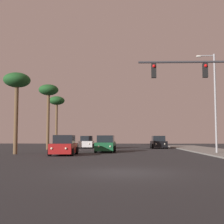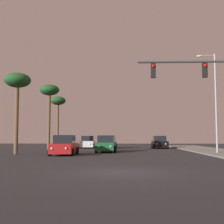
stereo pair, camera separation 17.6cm
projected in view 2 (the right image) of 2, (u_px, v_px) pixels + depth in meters
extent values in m
plane|color=#28282B|center=(122.00, 172.00, 13.32)|extent=(120.00, 120.00, 0.00)
cube|color=#195933|center=(106.00, 146.00, 31.53)|extent=(1.94, 4.26, 0.80)
cube|color=black|center=(106.00, 139.00, 31.74)|extent=(1.67, 2.05, 0.70)
cylinder|color=black|center=(96.00, 149.00, 30.25)|extent=(0.24, 0.64, 0.64)
cylinder|color=black|center=(115.00, 149.00, 30.17)|extent=(0.24, 0.64, 0.64)
cylinder|color=black|center=(98.00, 148.00, 32.84)|extent=(0.24, 0.64, 0.64)
cylinder|color=black|center=(115.00, 148.00, 32.77)|extent=(0.24, 0.64, 0.64)
sphere|color=#F2EACC|center=(99.00, 146.00, 29.44)|extent=(0.18, 0.18, 0.18)
sphere|color=#F2EACC|center=(111.00, 146.00, 29.40)|extent=(0.18, 0.18, 0.18)
cube|color=silver|center=(88.00, 144.00, 42.97)|extent=(1.94, 4.26, 0.80)
cube|color=black|center=(88.00, 138.00, 43.18)|extent=(1.67, 2.05, 0.70)
cylinder|color=black|center=(80.00, 146.00, 41.69)|extent=(0.24, 0.64, 0.64)
cylinder|color=black|center=(93.00, 146.00, 41.62)|extent=(0.24, 0.64, 0.64)
cylinder|color=black|center=(82.00, 145.00, 44.29)|extent=(0.24, 0.64, 0.64)
cylinder|color=black|center=(95.00, 146.00, 44.21)|extent=(0.24, 0.64, 0.64)
sphere|color=#F2EACC|center=(81.00, 144.00, 40.89)|extent=(0.18, 0.18, 0.18)
sphere|color=#F2EACC|center=(90.00, 144.00, 40.84)|extent=(0.18, 0.18, 0.18)
cube|color=tan|center=(109.00, 144.00, 42.69)|extent=(1.86, 4.23, 0.80)
cube|color=black|center=(109.00, 138.00, 42.90)|extent=(1.63, 2.02, 0.70)
cylinder|color=black|center=(102.00, 146.00, 41.41)|extent=(0.24, 0.64, 0.64)
cylinder|color=black|center=(116.00, 146.00, 41.34)|extent=(0.24, 0.64, 0.64)
cylinder|color=black|center=(103.00, 146.00, 44.00)|extent=(0.24, 0.64, 0.64)
cylinder|color=black|center=(116.00, 146.00, 43.93)|extent=(0.24, 0.64, 0.64)
sphere|color=#F2EACC|center=(104.00, 144.00, 40.61)|extent=(0.18, 0.18, 0.18)
sphere|color=#F2EACC|center=(113.00, 144.00, 40.56)|extent=(0.18, 0.18, 0.18)
cube|color=maroon|center=(64.00, 148.00, 26.25)|extent=(1.90, 4.24, 0.80)
cube|color=black|center=(65.00, 139.00, 26.46)|extent=(1.65, 2.04, 0.70)
cylinder|color=black|center=(50.00, 152.00, 24.97)|extent=(0.24, 0.64, 0.64)
cylinder|color=black|center=(72.00, 152.00, 24.90)|extent=(0.24, 0.64, 0.64)
cylinder|color=black|center=(57.00, 151.00, 27.56)|extent=(0.24, 0.64, 0.64)
cylinder|color=black|center=(77.00, 151.00, 27.49)|extent=(0.24, 0.64, 0.64)
sphere|color=#F2EACC|center=(52.00, 148.00, 24.17)|extent=(0.18, 0.18, 0.18)
sphere|color=#F2EACC|center=(66.00, 148.00, 24.12)|extent=(0.18, 0.18, 0.18)
cube|color=black|center=(160.00, 144.00, 41.86)|extent=(1.88, 4.23, 0.80)
cube|color=black|center=(159.00, 138.00, 42.07)|extent=(1.64, 2.03, 0.70)
cylinder|color=black|center=(154.00, 146.00, 40.58)|extent=(0.24, 0.64, 0.64)
cylinder|color=black|center=(168.00, 146.00, 40.51)|extent=(0.24, 0.64, 0.64)
cylinder|color=black|center=(152.00, 146.00, 43.17)|extent=(0.24, 0.64, 0.64)
cylinder|color=black|center=(165.00, 146.00, 43.10)|extent=(0.24, 0.64, 0.64)
sphere|color=#F2EACC|center=(157.00, 144.00, 39.78)|extent=(0.18, 0.18, 0.18)
sphere|color=#F2EACC|center=(166.00, 144.00, 39.73)|extent=(0.18, 0.18, 0.18)
cylinder|color=#38383D|center=(189.00, 62.00, 19.53)|extent=(6.42, 0.14, 0.14)
cube|color=black|center=(205.00, 70.00, 19.45)|extent=(0.30, 0.24, 0.90)
sphere|color=red|center=(205.00, 66.00, 19.33)|extent=(0.20, 0.20, 0.20)
cube|color=black|center=(153.00, 71.00, 19.58)|extent=(0.30, 0.24, 0.90)
sphere|color=red|center=(153.00, 66.00, 19.46)|extent=(0.20, 0.20, 0.20)
cylinder|color=#99999E|center=(216.00, 103.00, 28.16)|extent=(0.18, 0.18, 9.00)
cylinder|color=#99999E|center=(207.00, 55.00, 28.54)|extent=(1.40, 0.10, 0.10)
ellipsoid|color=silver|center=(199.00, 56.00, 28.56)|extent=(0.50, 0.24, 0.20)
cylinder|color=brown|center=(49.00, 122.00, 37.87)|extent=(0.36, 0.36, 6.80)
ellipsoid|color=#1E5123|center=(49.00, 90.00, 38.19)|extent=(2.40, 2.40, 1.32)
cylinder|color=brown|center=(17.00, 119.00, 27.91)|extent=(0.36, 0.36, 6.17)
ellipsoid|color=#1E5123|center=(17.00, 80.00, 28.20)|extent=(2.40, 2.40, 1.32)
cylinder|color=brown|center=(58.00, 125.00, 47.87)|extent=(0.36, 0.36, 6.66)
ellipsoid|color=#1E5123|center=(58.00, 101.00, 48.18)|extent=(2.40, 2.40, 1.32)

